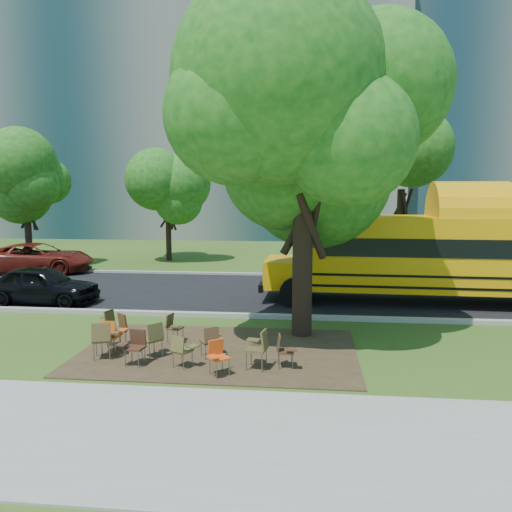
# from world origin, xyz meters

# --- Properties ---
(ground) EXTENTS (160.00, 160.00, 0.00)m
(ground) POSITION_xyz_m (0.00, 0.00, 0.00)
(ground) COLOR #2D4A17
(ground) RESTS_ON ground
(sidewalk) EXTENTS (60.00, 4.00, 0.04)m
(sidewalk) POSITION_xyz_m (0.00, -5.00, 0.02)
(sidewalk) COLOR gray
(sidewalk) RESTS_ON ground
(dirt_patch) EXTENTS (7.00, 4.50, 0.03)m
(dirt_patch) POSITION_xyz_m (1.00, -0.50, 0.01)
(dirt_patch) COLOR #382819
(dirt_patch) RESTS_ON ground
(asphalt_road) EXTENTS (80.00, 8.00, 0.04)m
(asphalt_road) POSITION_xyz_m (0.00, 7.00, 0.02)
(asphalt_road) COLOR black
(asphalt_road) RESTS_ON ground
(kerb_near) EXTENTS (80.00, 0.25, 0.14)m
(kerb_near) POSITION_xyz_m (0.00, 3.00, 0.07)
(kerb_near) COLOR gray
(kerb_near) RESTS_ON ground
(kerb_far) EXTENTS (80.00, 0.25, 0.14)m
(kerb_far) POSITION_xyz_m (0.00, 11.10, 0.07)
(kerb_far) COLOR gray
(kerb_far) RESTS_ON ground
(building_main) EXTENTS (38.00, 16.00, 22.00)m
(building_main) POSITION_xyz_m (-8.00, 36.00, 11.00)
(building_main) COLOR slate
(building_main) RESTS_ON ground
(bg_tree_0) EXTENTS (5.20, 5.20, 7.18)m
(bg_tree_0) POSITION_xyz_m (-12.00, 13.00, 4.57)
(bg_tree_0) COLOR black
(bg_tree_0) RESTS_ON ground
(bg_tree_2) EXTENTS (4.80, 4.80, 6.62)m
(bg_tree_2) POSITION_xyz_m (-5.00, 16.00, 4.21)
(bg_tree_2) COLOR black
(bg_tree_2) RESTS_ON ground
(bg_tree_3) EXTENTS (5.60, 5.60, 7.84)m
(bg_tree_3) POSITION_xyz_m (8.00, 14.00, 5.03)
(bg_tree_3) COLOR black
(bg_tree_3) RESTS_ON ground
(main_tree) EXTENTS (7.20, 7.20, 8.86)m
(main_tree) POSITION_xyz_m (3.09, 1.19, 5.25)
(main_tree) COLOR black
(main_tree) RESTS_ON ground
(school_bus) EXTENTS (13.13, 3.33, 3.19)m
(school_bus) POSITION_xyz_m (8.76, 5.71, 1.84)
(school_bus) COLOR #DE9707
(school_bus) RESTS_ON ground
(chair_0) EXTENTS (0.65, 0.69, 0.95)m
(chair_0) POSITION_xyz_m (-1.67, -1.42, 0.59)
(chair_0) COLOR #4F4222
(chair_0) RESTS_ON ground
(chair_1) EXTENTS (0.59, 0.52, 0.89)m
(chair_1) POSITION_xyz_m (-1.66, -0.97, 0.55)
(chair_1) COLOR #C95415
(chair_1) RESTS_ON ground
(chair_2) EXTENTS (0.62, 0.78, 0.91)m
(chair_2) POSITION_xyz_m (-0.49, -1.16, 0.56)
(chair_2) COLOR #4F4622
(chair_2) RESTS_ON ground
(chair_3) EXTENTS (0.60, 0.51, 0.86)m
(chair_3) POSITION_xyz_m (-0.78, -1.72, 0.53)
(chair_3) COLOR #412517
(chair_3) RESTS_ON ground
(chair_4) EXTENTS (0.66, 0.52, 0.80)m
(chair_4) POSITION_xyz_m (0.38, -1.82, 0.50)
(chair_4) COLOR brown
(chair_4) RESTS_ON ground
(chair_5) EXTENTS (0.55, 0.69, 0.81)m
(chair_5) POSITION_xyz_m (1.28, -2.17, 0.50)
(chair_5) COLOR #D85117
(chair_5) RESTS_ON ground
(chair_6) EXTENTS (0.56, 0.69, 0.95)m
(chair_6) POSITION_xyz_m (2.16, -1.68, 0.58)
(chair_6) COLOR #4F4722
(chair_6) RESTS_ON ground
(chair_7) EXTENTS (0.51, 0.53, 0.79)m
(chair_7) POSITION_xyz_m (2.72, -1.55, 0.49)
(chair_7) COLOR #4B2D1A
(chair_7) RESTS_ON ground
(chair_8) EXTENTS (0.50, 0.64, 0.84)m
(chair_8) POSITION_xyz_m (-2.29, 0.27, 0.52)
(chair_8) COLOR #463F1E
(chair_8) RESTS_ON ground
(chair_9) EXTENTS (0.78, 0.62, 0.91)m
(chair_9) POSITION_xyz_m (-1.70, -0.44, 0.56)
(chair_9) COLOR #4C301B
(chair_9) RESTS_ON ground
(chair_10) EXTENTS (0.46, 0.59, 0.79)m
(chair_10) POSITION_xyz_m (-0.37, 0.14, 0.49)
(chair_10) COLOR #463A1E
(chair_10) RESTS_ON ground
(chair_11) EXTENTS (0.55, 0.68, 0.82)m
(chair_11) POSITION_xyz_m (0.91, -1.04, 0.50)
(chair_11) COLOR #51361D
(chair_11) RESTS_ON ground
(black_car) EXTENTS (4.17, 1.88, 1.39)m
(black_car) POSITION_xyz_m (-6.39, 4.26, 0.70)
(black_car) COLOR black
(black_car) RESTS_ON ground
(bg_car_red) EXTENTS (5.67, 3.07, 1.51)m
(bg_car_red) POSITION_xyz_m (-10.27, 10.80, 0.76)
(bg_car_red) COLOR #59160F
(bg_car_red) RESTS_ON ground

